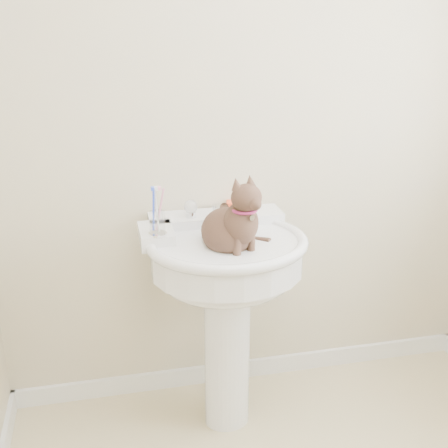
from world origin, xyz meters
TOP-DOWN VIEW (x-y plane):
  - wall_back at (0.00, 1.10)m, footprint 2.20×0.00m
  - baseboard_back at (0.00, 1.09)m, footprint 2.20×0.02m
  - pedestal_sink at (-0.17, 0.81)m, footprint 0.65×0.64m
  - faucet at (-0.17, 0.97)m, footprint 0.28×0.12m
  - soap_bar at (-0.07, 1.06)m, footprint 0.10×0.07m
  - toothbrush_cup at (-0.44, 0.82)m, footprint 0.07×0.07m
  - cat at (-0.17, 0.74)m, footprint 0.22×0.28m

SIDE VIEW (x-z plane):
  - baseboard_back at x=0.00m, z-range 0.00..0.09m
  - pedestal_sink at x=-0.17m, z-range 0.25..1.15m
  - soap_bar at x=-0.07m, z-range 0.89..0.92m
  - cat at x=-0.17m, z-range 0.73..1.13m
  - faucet at x=-0.17m, z-range 0.87..1.01m
  - toothbrush_cup at x=-0.44m, z-range 0.85..1.03m
  - wall_back at x=0.00m, z-range 0.00..2.50m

